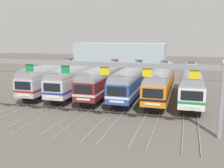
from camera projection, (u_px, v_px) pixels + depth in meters
The scene contains 10 objects.
ground_plane at pixel (119, 96), 39.55m from camera, with size 160.00×160.00×0.00m, color #5B564F.
track_bed at pixel (139, 78), 55.61m from camera, with size 22.06×70.00×0.15m.
commuter_train_stainless at pixel (56, 75), 41.84m from camera, with size 2.88×18.06×5.05m.
commuter_train_silver at pixel (80, 77), 40.73m from camera, with size 2.88×18.06×4.77m.
commuter_train_maroon at pixel (106, 78), 39.62m from camera, with size 2.88×18.06×5.05m.
commuter_train_blue at pixel (133, 79), 38.51m from camera, with size 2.88×18.06×5.05m.
commuter_train_orange at pixel (161, 80), 37.40m from camera, with size 2.88×18.06×5.05m.
commuter_train_white at pixel (191, 82), 36.28m from camera, with size 2.88×18.06×5.05m.
catenary_gantry at pixel (85, 73), 25.82m from camera, with size 25.79×0.44×6.97m.
maintenance_building at pixel (121, 54), 79.49m from camera, with size 26.57×10.00×6.60m, color #9EB2B7.
Camera 1 is at (9.62, -37.36, 8.98)m, focal length 42.27 mm.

